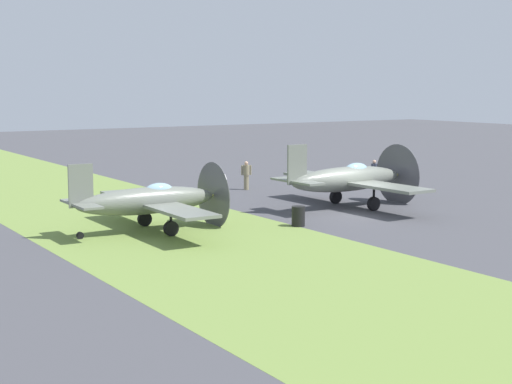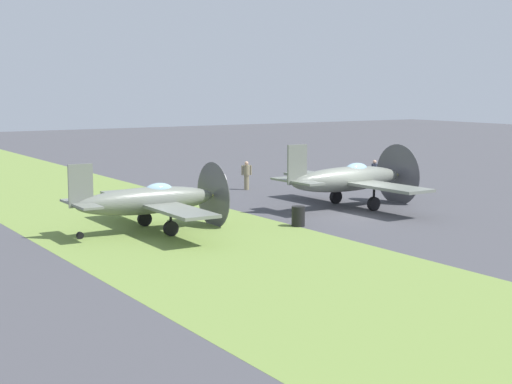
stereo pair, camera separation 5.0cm
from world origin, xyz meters
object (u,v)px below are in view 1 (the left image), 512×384
Objects in this scene: ground_crew_mechanic at (374,173)px; supply_crate at (339,182)px; fuel_drum at (298,216)px; airplane_lead at (349,179)px; airplane_wingman at (150,201)px; ground_crew_chief at (246,175)px.

supply_crate is (-1.47, -1.54, -0.59)m from ground_crew_mechanic.
ground_crew_mechanic reaches higher than fuel_drum.
airplane_lead is 11.51m from airplane_wingman.
airplane_wingman is at bearing -113.60° from ground_crew_chief.
fuel_drum is (8.23, -11.63, -0.46)m from ground_crew_mechanic.
airplane_lead reaches higher than fuel_drum.
ground_crew_chief and ground_crew_mechanic have the same top height.
ground_crew_mechanic is at bearing -1.49° from ground_crew_chief.
airplane_lead reaches higher than airplane_wingman.
airplane_lead is 11.01× the size of supply_crate.
ground_crew_chief is (-9.40, 10.69, -0.44)m from airplane_wingman.
airplane_lead is 8.17m from ground_crew_mechanic.
ground_crew_chief is at bearing -110.48° from supply_crate.
fuel_drum is at bearing -61.91° from airplane_lead.
airplane_lead reaches higher than supply_crate.
airplane_lead is 11.01× the size of fuel_drum.
airplane_lead is 8.81m from ground_crew_chief.
ground_crew_chief is 7.89m from ground_crew_mechanic.
airplane_lead is at bearing 6.48° from ground_crew_mechanic.
ground_crew_chief is at bearing -59.94° from ground_crew_mechanic.
airplane_wingman is at bearing -15.08° from ground_crew_mechanic.
airplane_lead is 8.27m from supply_crate.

